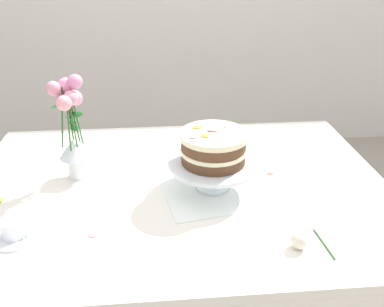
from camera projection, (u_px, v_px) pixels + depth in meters
The scene contains 10 objects.
dining_table at pixel (180, 212), 1.40m from camera, with size 1.40×1.00×0.74m.
linen_napkin at pixel (212, 188), 1.36m from camera, with size 0.32×0.32×0.00m, color white.
cake_stand at pixel (213, 166), 1.33m from camera, with size 0.29×0.29×0.10m.
layer_cake at pixel (213, 147), 1.30m from camera, with size 0.21×0.21×0.11m.
flower_vase at pixel (72, 128), 1.35m from camera, with size 0.11×0.12×0.36m.
teacup at pixel (14, 231), 1.13m from camera, with size 0.13×0.13×0.06m.
fallen_rose at pixel (300, 241), 1.09m from camera, with size 0.10×0.13×0.05m.
loose_petal_0 at pixel (92, 234), 1.15m from camera, with size 0.04×0.02×0.00m, color pink.
loose_petal_1 at pixel (0, 200), 1.30m from camera, with size 0.03×0.02×0.01m, color yellow.
loose_petal_2 at pixel (270, 173), 1.45m from camera, with size 0.03×0.02×0.00m, color #E56B51.
Camera 1 is at (-0.06, -1.19, 1.46)m, focal length 38.85 mm.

